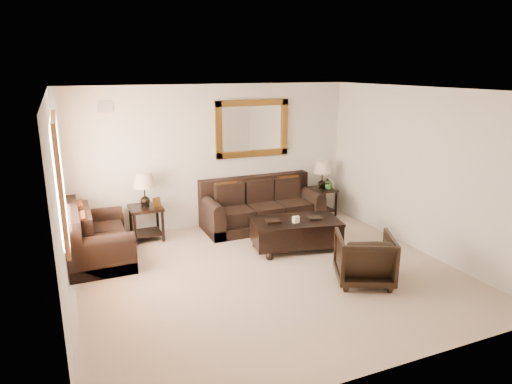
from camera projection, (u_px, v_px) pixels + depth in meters
name	position (u px, v px, depth m)	size (l,w,h in m)	color
room	(268.00, 187.00, 6.46)	(5.51, 5.01, 2.71)	#9F856E
window	(60.00, 177.00, 6.18)	(0.07, 1.96, 1.66)	white
mirror	(253.00, 129.00, 8.82)	(1.50, 0.06, 1.10)	#4B2D0F
air_vent	(105.00, 107.00, 7.68)	(0.25, 0.02, 0.18)	#999999
sofa	(261.00, 209.00, 8.85)	(2.27, 0.98, 0.93)	black
loveseat	(95.00, 240.00, 7.26)	(0.96, 1.61, 0.91)	black
end_table_left	(145.00, 196.00, 8.01)	(0.56, 0.56, 1.24)	black
end_table_right	(322.00, 180.00, 9.42)	(0.52, 0.52, 1.14)	black
coffee_table	(296.00, 231.00, 7.74)	(1.60, 1.06, 0.63)	black
armchair	(365.00, 256.00, 6.48)	(0.78, 0.73, 0.80)	black
potted_plant	(329.00, 184.00, 9.40)	(0.25, 0.28, 0.22)	#2D5E20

